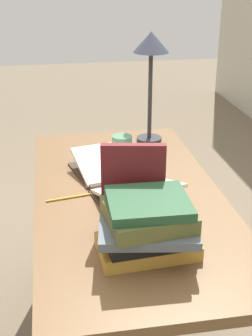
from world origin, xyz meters
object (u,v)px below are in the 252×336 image
object	(u,v)px
book_stack_tall	(148,226)
book_standing_upright	(133,187)
pencil	(68,197)
coffee_mug	(122,148)
open_book	(124,179)
reading_lamp	(151,54)

from	to	relation	value
book_stack_tall	book_standing_upright	distance (m)	0.16
pencil	coffee_mug	bearing A→B (deg)	141.98
open_book	reading_lamp	size ratio (longest dim) A/B	1.15
book_stack_tall	pencil	size ratio (longest dim) A/B	1.92
open_book	reading_lamp	bearing A→B (deg)	143.68
open_book	book_stack_tall	xyz separation A→B (m)	(0.44, -0.01, 0.06)
open_book	pencil	bearing A→B (deg)	-83.09
book_standing_upright	open_book	bearing A→B (deg)	-173.96
book_standing_upright	coffee_mug	xyz separation A→B (m)	(-0.52, 0.05, -0.08)
open_book	coffee_mug	distance (m)	0.23
book_stack_tall	reading_lamp	distance (m)	0.94
book_stack_tall	reading_lamp	world-z (taller)	reading_lamp
book_stack_tall	pencil	distance (m)	0.43
open_book	pencil	distance (m)	0.22
book_stack_tall	coffee_mug	bearing A→B (deg)	176.82
book_standing_upright	reading_lamp	xyz separation A→B (m)	(-0.72, 0.21, 0.25)
book_standing_upright	coffee_mug	size ratio (longest dim) A/B	2.43
book_standing_upright	pencil	size ratio (longest dim) A/B	1.76
pencil	open_book	bearing A→B (deg)	109.62
book_stack_tall	book_standing_upright	xyz separation A→B (m)	(-0.15, -0.01, 0.05)
reading_lamp	pencil	bearing A→B (deg)	-38.15
book_stack_tall	pencil	xyz separation A→B (m)	(-0.37, -0.20, -0.08)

